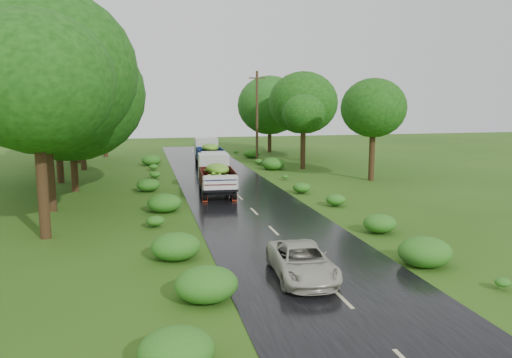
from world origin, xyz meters
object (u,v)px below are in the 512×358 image
object	(u,v)px
truck_far	(208,151)
car	(302,261)
truck_near	(216,173)
utility_pole	(257,116)

from	to	relation	value
truck_far	car	bearing A→B (deg)	-90.70
truck_far	car	size ratio (longest dim) A/B	1.44
truck_near	truck_far	size ratio (longest dim) A/B	0.99
car	truck_far	bearing A→B (deg)	92.56
truck_far	car	distance (m)	28.23
truck_near	utility_pole	distance (m)	15.69
truck_near	utility_pole	bearing A→B (deg)	70.68
truck_far	utility_pole	distance (m)	5.75
utility_pole	car	bearing A→B (deg)	-89.55
truck_far	truck_near	bearing A→B (deg)	-94.97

